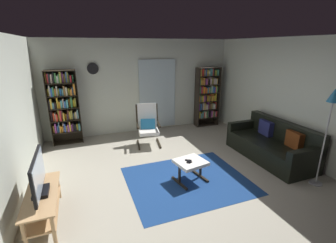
{
  "coord_description": "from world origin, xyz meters",
  "views": [
    {
      "loc": [
        -1.69,
        -3.71,
        2.41
      ],
      "look_at": [
        0.08,
        0.92,
        0.83
      ],
      "focal_mm": 25.47,
      "sensor_mm": 36.0,
      "label": 1
    }
  ],
  "objects_px": {
    "leather_sofa": "(272,145)",
    "wall_clock": "(93,69)",
    "bookshelf_near_tv": "(64,105)",
    "ottoman": "(190,164)",
    "bookshelf_near_sofa": "(207,95)",
    "lounge_armchair": "(148,124)",
    "television": "(38,176)",
    "tv_remote": "(189,161)",
    "floor_lamp_by_sofa": "(332,108)",
    "tv_stand": "(43,203)",
    "cell_phone": "(189,161)"
  },
  "relations": [
    {
      "from": "bookshelf_near_sofa",
      "to": "ottoman",
      "type": "relative_size",
      "value": 3.02
    },
    {
      "from": "leather_sofa",
      "to": "tv_remote",
      "type": "distance_m",
      "value": 2.17
    },
    {
      "from": "bookshelf_near_sofa",
      "to": "leather_sofa",
      "type": "distance_m",
      "value": 2.68
    },
    {
      "from": "bookshelf_near_tv",
      "to": "bookshelf_near_sofa",
      "type": "relative_size",
      "value": 1.03
    },
    {
      "from": "tv_remote",
      "to": "cell_phone",
      "type": "distance_m",
      "value": 0.01
    },
    {
      "from": "bookshelf_near_sofa",
      "to": "floor_lamp_by_sofa",
      "type": "xyz_separation_m",
      "value": [
        0.2,
        -3.73,
        0.47
      ]
    },
    {
      "from": "bookshelf_near_sofa",
      "to": "lounge_armchair",
      "type": "xyz_separation_m",
      "value": [
        -2.13,
        -0.8,
        -0.42
      ]
    },
    {
      "from": "leather_sofa",
      "to": "floor_lamp_by_sofa",
      "type": "bearing_deg",
      "value": -90.21
    },
    {
      "from": "television",
      "to": "tv_remote",
      "type": "relative_size",
      "value": 6.3
    },
    {
      "from": "leather_sofa",
      "to": "lounge_armchair",
      "type": "height_order",
      "value": "lounge_armchair"
    },
    {
      "from": "ottoman",
      "to": "bookshelf_near_sofa",
      "type": "bearing_deg",
      "value": 55.81
    },
    {
      "from": "wall_clock",
      "to": "bookshelf_near_tv",
      "type": "bearing_deg",
      "value": -164.77
    },
    {
      "from": "wall_clock",
      "to": "cell_phone",
      "type": "bearing_deg",
      "value": -66.54
    },
    {
      "from": "television",
      "to": "lounge_armchair",
      "type": "bearing_deg",
      "value": 45.62
    },
    {
      "from": "tv_stand",
      "to": "floor_lamp_by_sofa",
      "type": "height_order",
      "value": "floor_lamp_by_sofa"
    },
    {
      "from": "lounge_armchair",
      "to": "tv_remote",
      "type": "height_order",
      "value": "lounge_armchair"
    },
    {
      "from": "floor_lamp_by_sofa",
      "to": "tv_stand",
      "type": "bearing_deg",
      "value": 171.45
    },
    {
      "from": "leather_sofa",
      "to": "tv_remote",
      "type": "xyz_separation_m",
      "value": [
        -2.16,
        -0.23,
        0.12
      ]
    },
    {
      "from": "bookshelf_near_tv",
      "to": "lounge_armchair",
      "type": "bearing_deg",
      "value": -22.41
    },
    {
      "from": "television",
      "to": "leather_sofa",
      "type": "height_order",
      "value": "television"
    },
    {
      "from": "tv_stand",
      "to": "ottoman",
      "type": "distance_m",
      "value": 2.42
    },
    {
      "from": "leather_sofa",
      "to": "wall_clock",
      "type": "bearing_deg",
      "value": 141.16
    },
    {
      "from": "lounge_armchair",
      "to": "tv_remote",
      "type": "relative_size",
      "value": 7.1
    },
    {
      "from": "tv_stand",
      "to": "wall_clock",
      "type": "distance_m",
      "value": 3.75
    },
    {
      "from": "tv_stand",
      "to": "bookshelf_near_tv",
      "type": "xyz_separation_m",
      "value": [
        0.26,
        3.04,
        0.7
      ]
    },
    {
      "from": "tv_remote",
      "to": "wall_clock",
      "type": "relative_size",
      "value": 0.5
    },
    {
      "from": "tv_stand",
      "to": "bookshelf_near_sofa",
      "type": "relative_size",
      "value": 0.64
    },
    {
      "from": "lounge_armchair",
      "to": "bookshelf_near_tv",
      "type": "bearing_deg",
      "value": 157.59
    },
    {
      "from": "leather_sofa",
      "to": "tv_remote",
      "type": "bearing_deg",
      "value": -173.82
    },
    {
      "from": "television",
      "to": "bookshelf_near_sofa",
      "type": "relative_size",
      "value": 0.5
    },
    {
      "from": "tv_remote",
      "to": "ottoman",
      "type": "bearing_deg",
      "value": -10.36
    },
    {
      "from": "leather_sofa",
      "to": "wall_clock",
      "type": "height_order",
      "value": "wall_clock"
    },
    {
      "from": "leather_sofa",
      "to": "lounge_armchair",
      "type": "relative_size",
      "value": 1.93
    },
    {
      "from": "bookshelf_near_tv",
      "to": "floor_lamp_by_sofa",
      "type": "height_order",
      "value": "bookshelf_near_tv"
    },
    {
      "from": "leather_sofa",
      "to": "lounge_armchair",
      "type": "xyz_separation_m",
      "value": [
        -2.33,
        1.79,
        0.24
      ]
    },
    {
      "from": "bookshelf_near_sofa",
      "to": "lounge_armchair",
      "type": "distance_m",
      "value": 2.32
    },
    {
      "from": "tv_remote",
      "to": "cell_phone",
      "type": "bearing_deg",
      "value": -94.84
    },
    {
      "from": "television",
      "to": "wall_clock",
      "type": "xyz_separation_m",
      "value": [
        1.05,
        3.25,
        1.13
      ]
    },
    {
      "from": "television",
      "to": "bookshelf_near_sofa",
      "type": "xyz_separation_m",
      "value": [
        4.32,
        3.04,
        0.24
      ]
    },
    {
      "from": "television",
      "to": "cell_phone",
      "type": "xyz_separation_m",
      "value": [
        2.37,
        0.2,
        -0.31
      ]
    },
    {
      "from": "lounge_armchair",
      "to": "ottoman",
      "type": "height_order",
      "value": "lounge_armchair"
    },
    {
      "from": "television",
      "to": "ottoman",
      "type": "relative_size",
      "value": 1.52
    },
    {
      "from": "television",
      "to": "bookshelf_near_tv",
      "type": "distance_m",
      "value": 3.06
    },
    {
      "from": "ottoman",
      "to": "leather_sofa",
      "type": "bearing_deg",
      "value": 6.05
    },
    {
      "from": "tv_stand",
      "to": "television",
      "type": "distance_m",
      "value": 0.42
    },
    {
      "from": "bookshelf_near_sofa",
      "to": "floor_lamp_by_sofa",
      "type": "distance_m",
      "value": 3.76
    },
    {
      "from": "ottoman",
      "to": "wall_clock",
      "type": "bearing_deg",
      "value": 114.28
    },
    {
      "from": "bookshelf_near_tv",
      "to": "ottoman",
      "type": "relative_size",
      "value": 3.12
    },
    {
      "from": "bookshelf_near_sofa",
      "to": "television",
      "type": "bearing_deg",
      "value": -144.87
    },
    {
      "from": "cell_phone",
      "to": "floor_lamp_by_sofa",
      "type": "relative_size",
      "value": 0.08
    }
  ]
}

